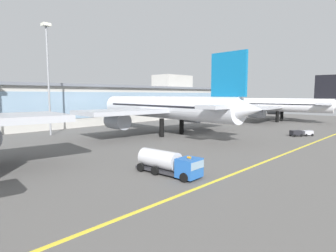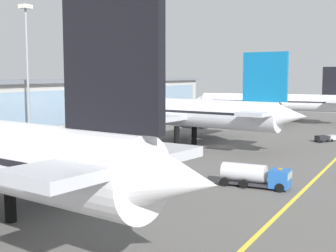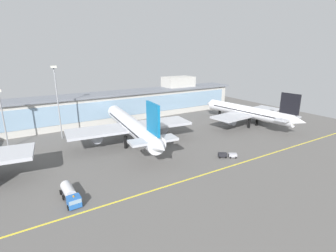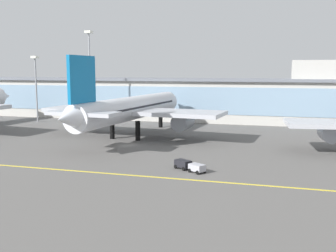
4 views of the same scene
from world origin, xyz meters
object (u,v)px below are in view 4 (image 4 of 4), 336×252
airliner_near_right (131,109)px  apron_light_mast_centre (90,65)px  baggage_tug_near (189,166)px  apron_light_mast_west (36,78)px

airliner_near_right → apron_light_mast_centre: size_ratio=2.05×
baggage_tug_near → apron_light_mast_west: apron_light_mast_west is taller
airliner_near_right → baggage_tug_near: 33.48m
baggage_tug_near → apron_light_mast_centre: size_ratio=0.21×
apron_light_mast_west → apron_light_mast_centre: 17.61m
airliner_near_right → apron_light_mast_centre: apron_light_mast_centre is taller
airliner_near_right → apron_light_mast_centre: 29.36m
apron_light_mast_centre → baggage_tug_near: bearing=-48.7°
apron_light_mast_west → apron_light_mast_centre: apron_light_mast_centre is taller
baggage_tug_near → apron_light_mast_west: size_ratio=0.28×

